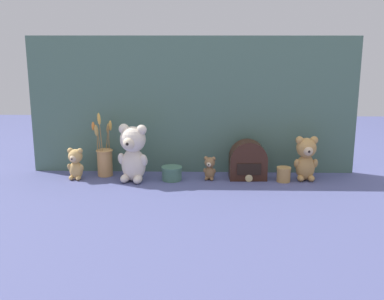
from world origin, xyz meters
TOP-DOWN VIEW (x-y plane):
  - ground_plane at (0.00, 0.00)m, footprint 4.00×4.00m
  - backdrop_wall at (0.00, 0.17)m, footprint 1.76×0.02m
  - teddy_bear_large at (-0.30, -0.02)m, footprint 0.17×0.15m
  - teddy_bear_medium at (0.59, 0.02)m, footprint 0.12×0.12m
  - teddy_bear_small at (-0.61, 0.01)m, footprint 0.09×0.08m
  - teddy_bear_tiny at (0.09, 0.02)m, footprint 0.07×0.06m
  - flower_vase at (-0.47, 0.08)m, footprint 0.11×0.09m
  - vintage_radio at (0.29, 0.04)m, footprint 0.20×0.12m
  - decorative_tin_tall at (-0.11, 0.01)m, footprint 0.11×0.11m
  - decorative_tin_short at (0.47, -0.01)m, footprint 0.07×0.07m

SIDE VIEW (x-z plane):
  - ground_plane at x=0.00m, z-range 0.00..0.00m
  - decorative_tin_tall at x=-0.11m, z-range 0.00..0.07m
  - decorative_tin_short at x=0.47m, z-range 0.00..0.08m
  - teddy_bear_tiny at x=0.09m, z-range 0.00..0.13m
  - teddy_bear_small at x=-0.61m, z-range 0.00..0.17m
  - vintage_radio at x=0.29m, z-range -0.01..0.19m
  - flower_vase at x=-0.47m, z-range -0.08..0.27m
  - teddy_bear_medium at x=0.59m, z-range 0.01..0.24m
  - teddy_bear_large at x=-0.30m, z-range 0.01..0.31m
  - backdrop_wall at x=0.00m, z-range 0.00..0.74m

